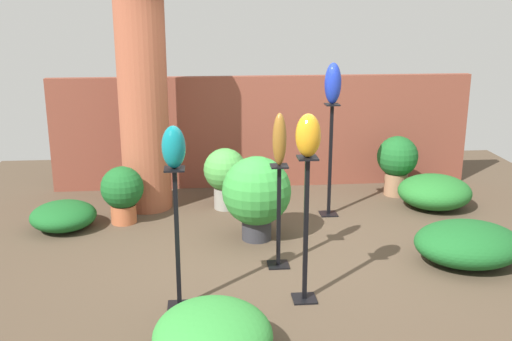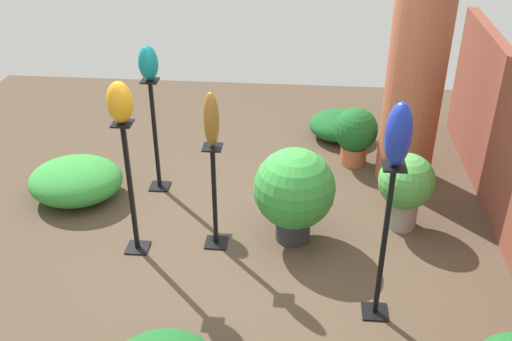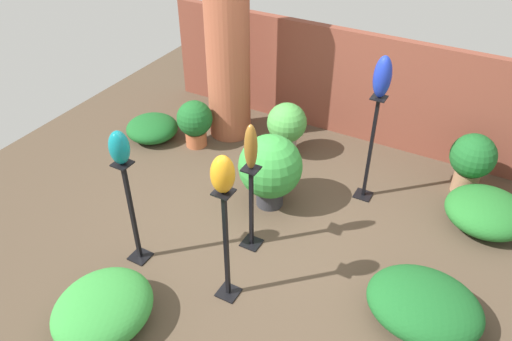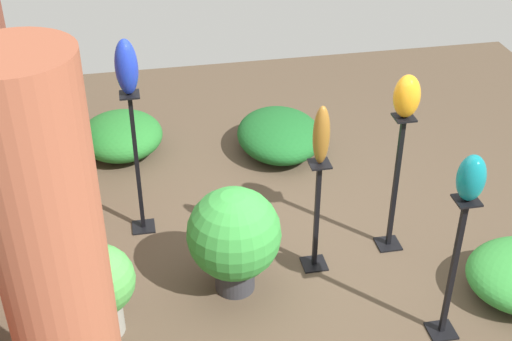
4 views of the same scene
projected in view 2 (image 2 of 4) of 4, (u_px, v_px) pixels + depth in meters
ground_plane at (243, 253)px, 5.31m from camera, size 8.00×8.00×0.00m
brick_pillar at (418, 59)px, 5.82m from camera, size 0.58×0.58×2.63m
pedestal_bronze at (215, 202)px, 5.21m from camera, size 0.20×0.20×1.00m
pedestal_cobalt at (383, 250)px, 4.37m from camera, size 0.20×0.20×1.32m
pedestal_teal at (156, 141)px, 6.01m from camera, size 0.20×0.20×1.20m
pedestal_amber at (131, 194)px, 5.09m from camera, size 0.20×0.20×1.25m
art_vase_bronze at (211, 120)px, 4.82m from camera, size 0.13×0.13×0.48m
art_vase_cobalt at (398, 135)px, 3.89m from camera, size 0.19×0.18×0.46m
art_vase_teal at (148, 63)px, 5.60m from camera, size 0.18×0.19×0.33m
art_vase_amber at (120, 102)px, 4.66m from camera, size 0.20×0.21×0.35m
potted_plant_mid_left at (355, 133)px, 6.54m from camera, size 0.48×0.48×0.66m
potted_plant_mid_right at (406, 185)px, 5.46m from camera, size 0.52×0.52×0.75m
potted_plant_near_pillar at (294, 191)px, 5.26m from camera, size 0.73×0.73×0.90m
foliage_bed_east at (76, 180)px, 6.02m from camera, size 0.84×0.94×0.39m
foliage_bed_rear at (339, 125)px, 7.21m from camera, size 0.72×0.71×0.31m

